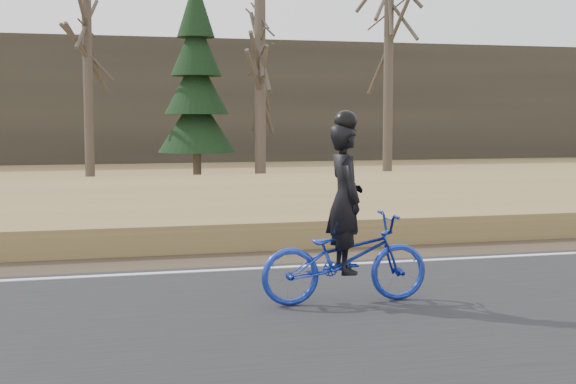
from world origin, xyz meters
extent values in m
plane|color=olive|center=(0.00, 0.00, 0.00)|extent=(120.00, 120.00, 0.00)
cube|color=silver|center=(0.00, 0.20, 0.07)|extent=(120.00, 0.12, 0.01)
cube|color=#473A2B|center=(0.00, 1.20, 0.02)|extent=(120.00, 1.60, 0.04)
cube|color=olive|center=(0.00, 4.20, 0.22)|extent=(120.00, 5.00, 0.44)
cube|color=slate|center=(0.00, 8.00, 0.23)|extent=(120.00, 3.00, 0.45)
cube|color=black|center=(0.00, 8.00, 0.52)|extent=(120.00, 2.40, 0.14)
cube|color=brown|center=(0.00, 7.28, 0.67)|extent=(120.00, 0.07, 0.15)
cube|color=brown|center=(0.00, 8.72, 0.67)|extent=(120.00, 0.07, 0.15)
cube|color=#383328|center=(0.00, 30.00, 3.00)|extent=(120.00, 4.00, 6.00)
imported|color=#172EA0|center=(-3.71, -2.06, 0.57)|extent=(1.96, 0.73, 1.02)
imported|color=black|center=(-3.71, -2.06, 1.26)|extent=(0.42, 0.63, 1.69)
sphere|color=black|center=(-3.71, -2.06, 2.12)|extent=(0.26, 0.26, 0.26)
cylinder|color=brown|center=(-6.25, 19.11, 3.93)|extent=(0.36, 0.36, 7.87)
cylinder|color=brown|center=(-0.92, 14.76, 3.04)|extent=(0.36, 0.36, 6.08)
cylinder|color=brown|center=(4.78, 18.00, 4.79)|extent=(0.36, 0.36, 9.59)
cylinder|color=brown|center=(-2.80, 16.01, 0.69)|extent=(0.28, 0.28, 1.37)
cone|color=black|center=(-2.80, 16.01, 2.03)|extent=(2.60, 2.60, 2.00)
cone|color=black|center=(-2.80, 16.01, 3.29)|extent=(2.15, 2.15, 2.00)
cone|color=black|center=(-2.80, 16.01, 4.55)|extent=(1.70, 1.70, 2.00)
cone|color=black|center=(-2.80, 16.01, 5.81)|extent=(1.25, 1.25, 2.00)
camera|label=1|loc=(-6.61, -10.62, 2.16)|focal=50.00mm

